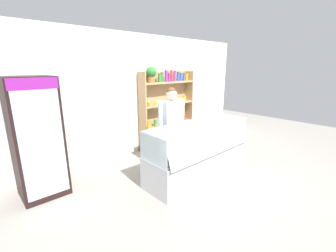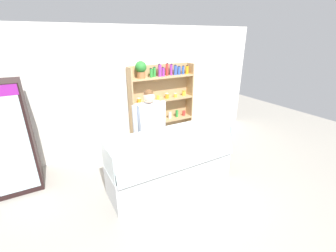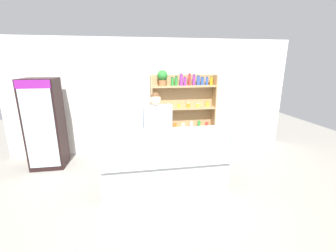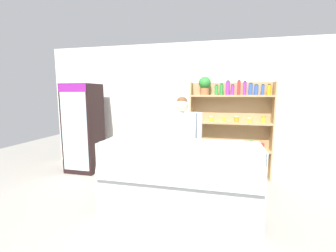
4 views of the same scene
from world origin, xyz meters
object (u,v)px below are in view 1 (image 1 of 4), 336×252
(drinks_fridge, at_px, (37,139))
(shelving_unit, at_px, (165,102))
(shop_clerk, at_px, (172,121))
(deli_display_case, at_px, (198,160))

(drinks_fridge, distance_m, shelving_unit, 3.01)
(shelving_unit, distance_m, shop_clerk, 1.28)
(shelving_unit, bearing_deg, shop_clerk, -126.07)
(deli_display_case, height_order, shop_clerk, shop_clerk)
(drinks_fridge, xyz_separation_m, deli_display_case, (2.30, -1.26, -0.62))
(drinks_fridge, xyz_separation_m, shelving_unit, (2.98, 0.40, 0.19))
(deli_display_case, bearing_deg, drinks_fridge, 151.28)
(shop_clerk, bearing_deg, deli_display_case, -83.80)
(drinks_fridge, relative_size, shop_clerk, 1.15)
(drinks_fridge, relative_size, shelving_unit, 0.93)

